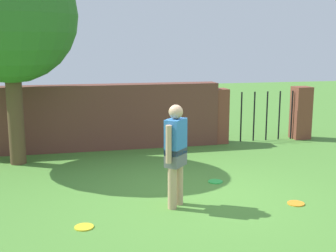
{
  "coord_description": "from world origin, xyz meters",
  "views": [
    {
      "loc": [
        -2.06,
        -6.65,
        2.53
      ],
      "look_at": [
        -0.23,
        1.26,
        1.0
      ],
      "focal_mm": 46.91,
      "sensor_mm": 36.0,
      "label": 1
    }
  ],
  "objects_px": {
    "person": "(176,151)",
    "tree": "(9,16)",
    "frisbee_green": "(215,182)",
    "frisbee_yellow": "(84,227)",
    "frisbee_orange": "(296,203)"
  },
  "relations": [
    {
      "from": "tree",
      "to": "frisbee_yellow",
      "type": "bearing_deg",
      "value": -71.66
    },
    {
      "from": "tree",
      "to": "frisbee_orange",
      "type": "relative_size",
      "value": 16.54
    },
    {
      "from": "frisbee_yellow",
      "to": "frisbee_orange",
      "type": "relative_size",
      "value": 1.0
    },
    {
      "from": "person",
      "to": "frisbee_green",
      "type": "bearing_deg",
      "value": -3.11
    },
    {
      "from": "frisbee_yellow",
      "to": "person",
      "type": "bearing_deg",
      "value": 19.48
    },
    {
      "from": "frisbee_green",
      "to": "frisbee_orange",
      "type": "distance_m",
      "value": 1.63
    },
    {
      "from": "frisbee_yellow",
      "to": "frisbee_orange",
      "type": "distance_m",
      "value": 3.35
    },
    {
      "from": "tree",
      "to": "frisbee_yellow",
      "type": "relative_size",
      "value": 16.54
    },
    {
      "from": "person",
      "to": "frisbee_yellow",
      "type": "relative_size",
      "value": 6.0
    },
    {
      "from": "tree",
      "to": "frisbee_green",
      "type": "height_order",
      "value": "tree"
    },
    {
      "from": "person",
      "to": "tree",
      "type": "bearing_deg",
      "value": 81.66
    },
    {
      "from": "tree",
      "to": "frisbee_orange",
      "type": "bearing_deg",
      "value": -37.72
    },
    {
      "from": "person",
      "to": "frisbee_yellow",
      "type": "height_order",
      "value": "person"
    },
    {
      "from": "person",
      "to": "frisbee_green",
      "type": "height_order",
      "value": "person"
    },
    {
      "from": "tree",
      "to": "frisbee_green",
      "type": "bearing_deg",
      "value": -30.49
    }
  ]
}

